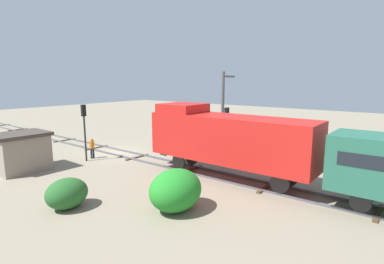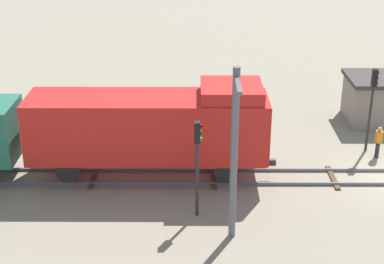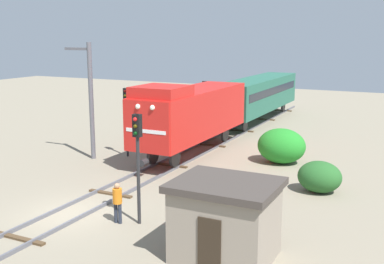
{
  "view_description": "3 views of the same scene",
  "coord_description": "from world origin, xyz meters",
  "px_view_note": "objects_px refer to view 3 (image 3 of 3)",
  "views": [
    {
      "loc": [
        16.28,
        21.48,
        6.39
      ],
      "look_at": [
        -1.0,
        7.94,
        2.58
      ],
      "focal_mm": 28.0,
      "sensor_mm": 36.0,
      "label": 1
    },
    {
      "loc": [
        -25.23,
        9.57,
        13.22
      ],
      "look_at": [
        1.03,
        9.69,
        1.99
      ],
      "focal_mm": 55.0,
      "sensor_mm": 36.0,
      "label": 2
    },
    {
      "loc": [
        13.33,
        -15.14,
        7.58
      ],
      "look_at": [
        1.2,
        9.32,
        2.01
      ],
      "focal_mm": 45.0,
      "sensor_mm": 36.0,
      "label": 3
    }
  ],
  "objects_px": {
    "traffic_signal_near": "(138,149)",
    "relay_hut": "(225,220)",
    "traffic_signal_mid": "(126,109)",
    "worker_near_track": "(117,200)",
    "traffic_signal_far": "(204,94)",
    "passenger_car_leading": "(259,93)",
    "catenary_mast": "(90,98)",
    "locomotive": "(191,112)"
  },
  "relations": [
    {
      "from": "traffic_signal_near",
      "to": "relay_hut",
      "type": "bearing_deg",
      "value": -16.57
    },
    {
      "from": "traffic_signal_mid",
      "to": "worker_near_track",
      "type": "height_order",
      "value": "traffic_signal_mid"
    },
    {
      "from": "traffic_signal_near",
      "to": "worker_near_track",
      "type": "distance_m",
      "value": 2.3
    },
    {
      "from": "traffic_signal_near",
      "to": "traffic_signal_far",
      "type": "xyz_separation_m",
      "value": [
        -6.8,
        20.91,
        -0.52
      ]
    },
    {
      "from": "passenger_car_leading",
      "to": "traffic_signal_mid",
      "type": "bearing_deg",
      "value": -102.42
    },
    {
      "from": "traffic_signal_far",
      "to": "relay_hut",
      "type": "distance_m",
      "value": 24.84
    },
    {
      "from": "traffic_signal_far",
      "to": "worker_near_track",
      "type": "distance_m",
      "value": 22.14
    },
    {
      "from": "catenary_mast",
      "to": "relay_hut",
      "type": "height_order",
      "value": "catenary_mast"
    },
    {
      "from": "relay_hut",
      "to": "worker_near_track",
      "type": "bearing_deg",
      "value": 169.62
    },
    {
      "from": "passenger_car_leading",
      "to": "relay_hut",
      "type": "relative_size",
      "value": 4.0
    },
    {
      "from": "traffic_signal_near",
      "to": "worker_near_track",
      "type": "xyz_separation_m",
      "value": [
        -0.8,
        -0.34,
        -2.13
      ]
    },
    {
      "from": "traffic_signal_far",
      "to": "passenger_car_leading",
      "type": "bearing_deg",
      "value": 44.51
    },
    {
      "from": "worker_near_track",
      "to": "relay_hut",
      "type": "distance_m",
      "value": 5.2
    },
    {
      "from": "locomotive",
      "to": "relay_hut",
      "type": "distance_m",
      "value": 14.55
    },
    {
      "from": "traffic_signal_mid",
      "to": "catenary_mast",
      "type": "height_order",
      "value": "catenary_mast"
    },
    {
      "from": "traffic_signal_mid",
      "to": "relay_hut",
      "type": "relative_size",
      "value": 1.24
    },
    {
      "from": "traffic_signal_near",
      "to": "traffic_signal_mid",
      "type": "xyz_separation_m",
      "value": [
        -6.6,
        9.0,
        -0.12
      ]
    },
    {
      "from": "passenger_car_leading",
      "to": "traffic_signal_near",
      "type": "height_order",
      "value": "traffic_signal_near"
    },
    {
      "from": "worker_near_track",
      "to": "relay_hut",
      "type": "height_order",
      "value": "relay_hut"
    },
    {
      "from": "relay_hut",
      "to": "traffic_signal_mid",
      "type": "bearing_deg",
      "value": 136.67
    },
    {
      "from": "locomotive",
      "to": "catenary_mast",
      "type": "bearing_deg",
      "value": -145.39
    },
    {
      "from": "traffic_signal_far",
      "to": "traffic_signal_mid",
      "type": "bearing_deg",
      "value": -89.04
    },
    {
      "from": "worker_near_track",
      "to": "catenary_mast",
      "type": "distance_m",
      "value": 11.27
    },
    {
      "from": "locomotive",
      "to": "traffic_signal_far",
      "type": "relative_size",
      "value": 3.12
    },
    {
      "from": "traffic_signal_far",
      "to": "relay_hut",
      "type": "height_order",
      "value": "traffic_signal_far"
    },
    {
      "from": "passenger_car_leading",
      "to": "traffic_signal_far",
      "type": "distance_m",
      "value": 5.05
    },
    {
      "from": "traffic_signal_mid",
      "to": "catenary_mast",
      "type": "relative_size",
      "value": 0.61
    },
    {
      "from": "locomotive",
      "to": "traffic_signal_near",
      "type": "relative_size",
      "value": 2.57
    },
    {
      "from": "traffic_signal_mid",
      "to": "relay_hut",
      "type": "bearing_deg",
      "value": -43.33
    },
    {
      "from": "passenger_car_leading",
      "to": "catenary_mast",
      "type": "xyz_separation_m",
      "value": [
        -5.07,
        -16.83,
        1.27
      ]
    },
    {
      "from": "passenger_car_leading",
      "to": "relay_hut",
      "type": "distance_m",
      "value": 26.82
    },
    {
      "from": "traffic_signal_mid",
      "to": "worker_near_track",
      "type": "distance_m",
      "value": 11.18
    },
    {
      "from": "worker_near_track",
      "to": "catenary_mast",
      "type": "xyz_separation_m",
      "value": [
        -7.47,
        7.96,
        2.8
      ]
    },
    {
      "from": "passenger_car_leading",
      "to": "traffic_signal_far",
      "type": "relative_size",
      "value": 3.77
    },
    {
      "from": "locomotive",
      "to": "relay_hut",
      "type": "relative_size",
      "value": 3.31
    },
    {
      "from": "worker_near_track",
      "to": "passenger_car_leading",
      "type": "bearing_deg",
      "value": -152.39
    },
    {
      "from": "passenger_car_leading",
      "to": "relay_hut",
      "type": "height_order",
      "value": "passenger_car_leading"
    },
    {
      "from": "traffic_signal_near",
      "to": "traffic_signal_mid",
      "type": "bearing_deg",
      "value": 126.24
    },
    {
      "from": "relay_hut",
      "to": "traffic_signal_near",
      "type": "bearing_deg",
      "value": 163.43
    },
    {
      "from": "traffic_signal_far",
      "to": "worker_near_track",
      "type": "xyz_separation_m",
      "value": [
        6.0,
        -21.25,
        -1.6
      ]
    },
    {
      "from": "catenary_mast",
      "to": "relay_hut",
      "type": "distance_m",
      "value": 15.58
    },
    {
      "from": "passenger_car_leading",
      "to": "worker_near_track",
      "type": "xyz_separation_m",
      "value": [
        2.4,
        -24.79,
        -1.53
      ]
    }
  ]
}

